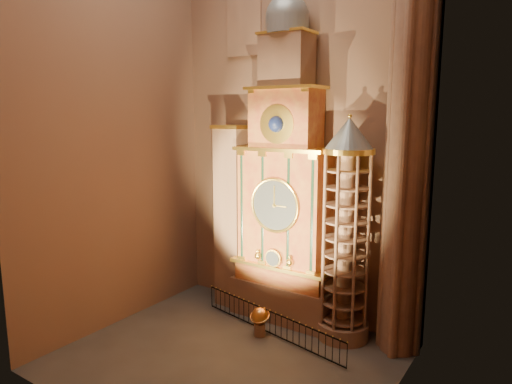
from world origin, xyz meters
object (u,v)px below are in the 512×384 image
Objects in this scene: portrait_tower at (232,216)px; stair_turret at (346,232)px; iron_railing at (270,322)px; astronomical_clock at (285,195)px; celestial_globe at (260,319)px.

stair_turret is (6.90, -0.28, 0.12)m from portrait_tower.
iron_railing is at bearing -28.63° from portrait_tower.
stair_turret reaches higher than iron_railing.
astronomical_clock is 1.88× the size of iron_railing.
stair_turret is 7.44× the size of celestial_globe.
astronomical_clock is 3.73m from portrait_tower.
astronomical_clock is 3.78m from stair_turret.
celestial_globe is at bearing -134.16° from iron_railing.
astronomical_clock is 6.30m from celestial_globe.
iron_railing is at bearing -78.30° from astronomical_clock.
astronomical_clock is 6.39m from iron_railing.
astronomical_clock is at bearing 91.72° from celestial_globe.
celestial_globe is 0.16× the size of iron_railing.
astronomical_clock is 1.64× the size of portrait_tower.
astronomical_clock is at bearing 175.70° from stair_turret.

